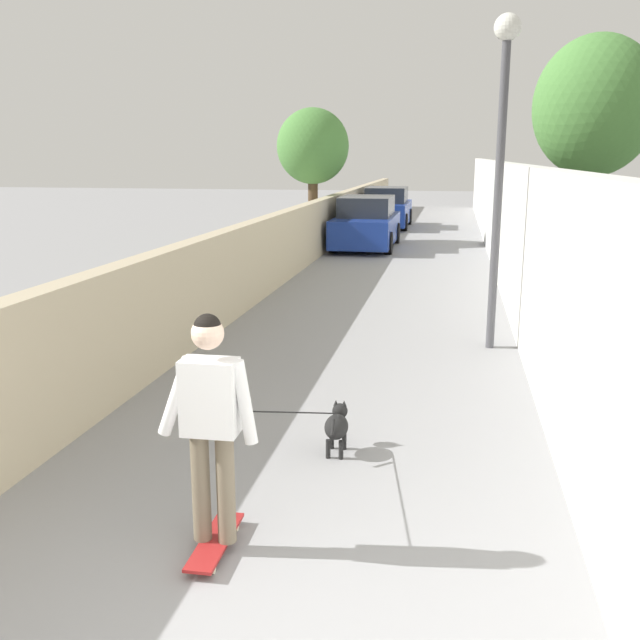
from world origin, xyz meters
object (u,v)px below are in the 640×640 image
tree_right_near (595,107)px  car_near (366,224)px  lamp_post (502,128)px  tree_left_mid (313,147)px  person_skateboarder (211,412)px  car_far (387,209)px  dog (336,425)px  skateboard (215,541)px

tree_right_near → car_near: tree_right_near is taller
tree_right_near → lamp_post: size_ratio=1.13×
tree_left_mid → lamp_post: 12.87m
person_skateboarder → tree_left_mid: bearing=9.0°
tree_right_near → car_far: tree_right_near is taller
tree_left_mid → car_far: 6.26m
person_skateboarder → dog: person_skateboarder is taller
tree_right_near → tree_left_mid: (6.00, 7.18, -0.73)m
tree_right_near → lamp_post: 6.30m
skateboard → dog: size_ratio=0.38×
tree_left_mid → skateboard: (-17.81, -2.82, -2.91)m
tree_left_mid → person_skateboarder: size_ratio=2.55×
lamp_post → car_far: size_ratio=1.12×
skateboard → dog: bearing=-17.2°
car_far → tree_right_near: bearing=-155.1°
person_skateboarder → car_near: bearing=3.4°
tree_right_near → dog: (-9.98, 3.79, -3.44)m
dog → person_skateboarder: bearing=162.8°
skateboard → person_skateboarder: person_skateboarder is taller
tree_right_near → lamp_post: bearing=159.5°
tree_left_mid → car_near: 3.02m
car_near → car_far: size_ratio=1.04×
person_skateboarder → lamp_post: bearing=-20.0°
tree_left_mid → car_far: size_ratio=1.02×
lamp_post → skateboard: lamp_post is taller
lamp_post → person_skateboarder: lamp_post is taller
tree_left_mid → car_near: size_ratio=0.98×
person_skateboarder → car_far: bearing=2.5°
person_skateboarder → car_near: 17.00m
person_skateboarder → car_far: person_skateboarder is taller
tree_right_near → person_skateboarder: tree_right_near is taller
person_skateboarder → car_far: size_ratio=0.40×
tree_left_mid → person_skateboarder: tree_left_mid is taller
tree_right_near → car_far: 13.09m
car_far → skateboard: bearing=-177.5°
tree_left_mid → dog: (-15.98, -3.39, -2.70)m
car_near → tree_left_mid: bearing=64.8°
car_near → lamp_post: bearing=-163.9°
tree_left_mid → car_near: tree_left_mid is taller
tree_right_near → tree_left_mid: size_ratio=1.24×
tree_right_near → skateboard: 13.11m
lamp_post → dog: 5.24m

